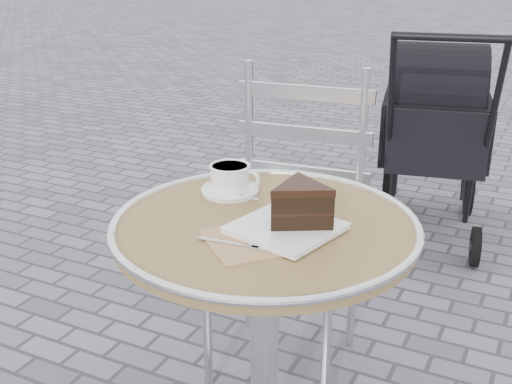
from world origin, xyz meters
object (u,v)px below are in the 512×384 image
at_px(cafe_table, 265,285).
at_px(baby_stroller, 434,139).
at_px(cappuccino_set, 231,181).
at_px(bistro_chair, 295,187).
at_px(cake_plate_set, 296,210).

relative_size(cafe_table, baby_stroller, 0.70).
bearing_deg(cappuccino_set, bistro_chair, 75.04).
bearing_deg(cake_plate_set, cappuccino_set, 163.76).
height_order(cafe_table, baby_stroller, baby_stroller).
relative_size(cafe_table, cake_plate_set, 2.23).
height_order(cake_plate_set, baby_stroller, baby_stroller).
bearing_deg(bistro_chair, cappuccino_set, -98.24).
xyz_separation_m(cappuccino_set, baby_stroller, (0.21, 1.65, -0.30)).
bearing_deg(cake_plate_set, baby_stroller, 105.33).
distance_m(cake_plate_set, baby_stroller, 1.82).
bearing_deg(cappuccino_set, cafe_table, -52.44).
height_order(cappuccino_set, cake_plate_set, cake_plate_set).
bearing_deg(baby_stroller, cafe_table, -103.51).
relative_size(cake_plate_set, baby_stroller, 0.31).
xyz_separation_m(bistro_chair, baby_stroller, (0.20, 1.24, -0.15)).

